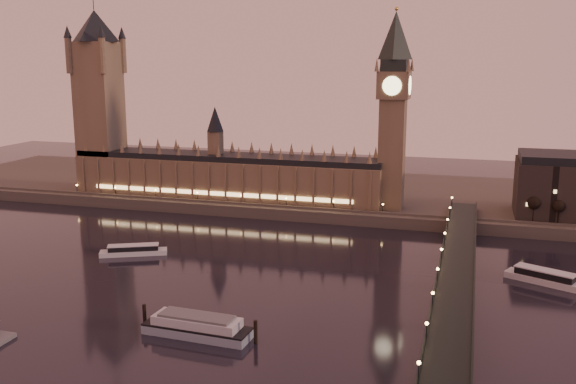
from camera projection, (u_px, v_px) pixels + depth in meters
name	position (u px, v px, depth m)	size (l,w,h in m)	color
ground	(207.00, 283.00, 245.94)	(700.00, 700.00, 0.00)	black
far_embankment	(360.00, 194.00, 392.05)	(560.00, 130.00, 6.00)	#423D35
palace_of_westminster	(226.00, 171.00, 366.23)	(180.00, 26.62, 52.00)	brown
victoria_tower	(99.00, 91.00, 379.27)	(31.68, 31.68, 118.00)	brown
big_ben	(394.00, 99.00, 331.66)	(17.68, 17.68, 104.00)	brown
westminster_bridge	(453.00, 294.00, 219.56)	(13.20, 260.00, 15.30)	black
bare_tree_0	(530.00, 204.00, 311.29)	(6.05, 6.05, 12.31)	black
bare_tree_1	(559.00, 206.00, 307.68)	(6.05, 6.05, 12.31)	black
cruise_boat_a	(133.00, 250.00, 280.87)	(28.69, 17.94, 4.61)	silver
cruise_boat_b	(545.00, 277.00, 245.22)	(29.69, 19.10, 5.42)	silver
moored_barge	(197.00, 326.00, 198.65)	(39.62, 11.42, 7.27)	#8396A6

